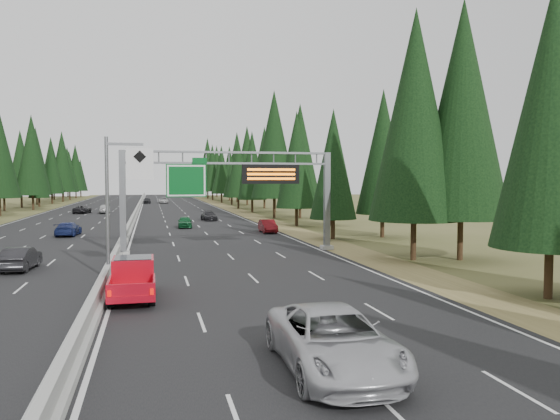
% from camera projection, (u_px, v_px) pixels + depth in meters
% --- Properties ---
extents(road, '(32.00, 260.00, 0.08)m').
position_uv_depth(road, '(135.00, 217.00, 84.12)').
color(road, black).
rests_on(road, ground).
extents(shoulder_right, '(3.60, 260.00, 0.06)m').
position_uv_depth(shoulder_right, '(249.00, 215.00, 88.23)').
color(shoulder_right, olive).
rests_on(shoulder_right, ground).
extents(shoulder_left, '(3.60, 260.00, 0.06)m').
position_uv_depth(shoulder_left, '(10.00, 219.00, 80.01)').
color(shoulder_left, '#4F5125').
rests_on(shoulder_left, ground).
extents(median_barrier, '(0.70, 260.00, 0.85)m').
position_uv_depth(median_barrier, '(135.00, 214.00, 84.10)').
color(median_barrier, gray).
rests_on(median_barrier, road).
extents(sign_gantry, '(16.75, 0.98, 7.80)m').
position_uv_depth(sign_gantry, '(238.00, 185.00, 42.06)').
color(sign_gantry, slate).
rests_on(sign_gantry, road).
extents(hov_sign_pole, '(2.80, 0.50, 8.00)m').
position_uv_depth(hov_sign_pole, '(118.00, 197.00, 30.54)').
color(hov_sign_pole, slate).
rests_on(hov_sign_pole, road).
extents(tree_row_right, '(11.73, 241.87, 18.99)m').
position_uv_depth(tree_row_right, '(285.00, 156.00, 82.52)').
color(tree_row_right, black).
rests_on(tree_row_right, ground).
extents(silver_minivan, '(3.12, 6.55, 1.80)m').
position_uv_depth(silver_minivan, '(333.00, 340.00, 15.94)').
color(silver_minivan, '#B2B2B7').
rests_on(silver_minivan, road).
extents(red_pickup, '(2.03, 5.67, 1.85)m').
position_uv_depth(red_pickup, '(133.00, 276.00, 26.06)').
color(red_pickup, black).
rests_on(red_pickup, road).
extents(car_ahead_green, '(1.79, 4.05, 1.36)m').
position_uv_depth(car_ahead_green, '(185.00, 222.00, 64.12)').
color(car_ahead_green, '#13552A').
rests_on(car_ahead_green, road).
extents(car_ahead_dkred, '(1.52, 4.19, 1.37)m').
position_uv_depth(car_ahead_dkred, '(268.00, 226.00, 58.16)').
color(car_ahead_dkred, maroon).
rests_on(car_ahead_dkred, road).
extents(car_ahead_dkgrey, '(2.14, 4.50, 1.27)m').
position_uv_depth(car_ahead_dkgrey, '(209.00, 216.00, 75.66)').
color(car_ahead_dkgrey, black).
rests_on(car_ahead_dkgrey, road).
extents(car_ahead_white, '(2.32, 4.86, 1.34)m').
position_uv_depth(car_ahead_white, '(163.00, 200.00, 132.44)').
color(car_ahead_white, '#B7B7B7').
rests_on(car_ahead_white, road).
extents(car_ahead_far, '(1.81, 4.25, 1.43)m').
position_uv_depth(car_ahead_far, '(147.00, 201.00, 130.95)').
color(car_ahead_far, black).
rests_on(car_ahead_far, road).
extents(car_onc_near, '(1.82, 4.46, 1.44)m').
position_uv_depth(car_onc_near, '(21.00, 258.00, 33.85)').
color(car_onc_near, black).
rests_on(car_onc_near, road).
extents(car_onc_blue, '(2.28, 4.92, 1.39)m').
position_uv_depth(car_onc_blue, '(68.00, 229.00, 54.79)').
color(car_onc_blue, navy).
rests_on(car_onc_blue, road).
extents(car_onc_white, '(2.16, 4.76, 1.58)m').
position_uv_depth(car_onc_white, '(105.00, 209.00, 92.32)').
color(car_onc_white, silver).
rests_on(car_onc_white, road).
extents(car_onc_far, '(2.78, 5.17, 1.38)m').
position_uv_depth(car_onc_far, '(82.00, 209.00, 91.93)').
color(car_onc_far, black).
rests_on(car_onc_far, road).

